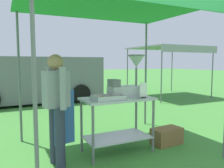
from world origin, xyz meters
TOP-DOWN VIEW (x-y plane):
  - ground_plane at (0.00, 6.00)m, footprint 70.00×70.00m
  - stall_canopy at (-0.05, 1.39)m, footprint 3.00×2.39m
  - donut_cart at (-0.05, 1.29)m, footprint 1.16×0.63m
  - donut_tray at (-0.27, 1.18)m, footprint 0.48×0.32m
  - donut_fryer at (0.18, 1.35)m, footprint 0.64×0.28m
  - menu_sign at (0.33, 1.10)m, footprint 0.13×0.05m
  - vendor at (-1.05, 1.25)m, footprint 0.47×0.54m
  - supply_crate at (0.93, 1.22)m, footprint 0.58×0.35m
  - van_grey at (-0.68, 6.92)m, footprint 4.89×2.18m
  - neighbour_tent at (4.81, 5.86)m, footprint 2.83×2.71m

SIDE VIEW (x-z plane):
  - ground_plane at x=0.00m, z-range 0.00..0.00m
  - supply_crate at x=0.93m, z-range 0.00..0.30m
  - donut_cart at x=-0.05m, z-range 0.20..1.12m
  - van_grey at x=-0.68m, z-range 0.03..1.72m
  - vendor at x=-1.05m, z-range 0.10..1.71m
  - donut_tray at x=-0.27m, z-range 0.90..0.97m
  - menu_sign at x=0.33m, z-range 0.90..1.15m
  - donut_fryer at x=0.18m, z-range 0.83..1.54m
  - neighbour_tent at x=4.81m, z-range 1.00..3.16m
  - stall_canopy at x=-0.05m, z-range 1.14..3.60m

